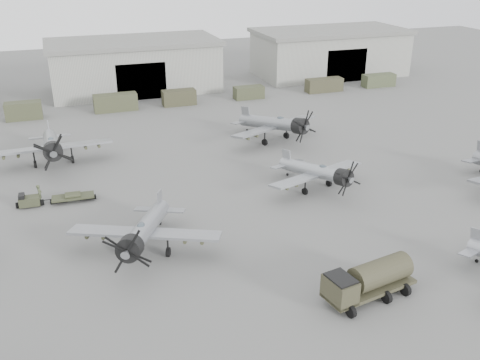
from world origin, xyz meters
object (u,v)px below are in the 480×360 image
at_px(aircraft_mid_1, 144,231).
at_px(ground_crew, 40,194).
at_px(aircraft_far_0, 52,145).
at_px(aircraft_far_1, 277,124).
at_px(tug_trailer, 46,199).
at_px(fuel_tanker, 369,279).
at_px(aircraft_mid_2, 319,172).

distance_m(aircraft_mid_1, ground_crew, 15.72).
xyz_separation_m(aircraft_far_0, ground_crew, (-1.58, -9.75, -1.55)).
height_order(aircraft_far_1, tug_trailer, aircraft_far_1).
relative_size(aircraft_mid_1, ground_crew, 6.44).
relative_size(aircraft_far_1, ground_crew, 6.89).
bearing_deg(aircraft_far_0, fuel_tanker, -60.47).
bearing_deg(fuel_tanker, ground_crew, 122.38).
bearing_deg(aircraft_far_0, aircraft_mid_2, -34.17).
distance_m(aircraft_mid_1, aircraft_mid_2, 20.46).
relative_size(aircraft_mid_2, ground_crew, 6.01).
distance_m(aircraft_far_1, ground_crew, 30.50).
relative_size(aircraft_far_0, ground_crew, 7.21).
xyz_separation_m(fuel_tanker, tug_trailer, (-21.87, 23.71, -1.06)).
relative_size(aircraft_far_1, fuel_tanker, 1.75).
bearing_deg(ground_crew, tug_trailer, -133.69).
height_order(aircraft_far_1, fuel_tanker, aircraft_far_1).
relative_size(aircraft_mid_2, fuel_tanker, 1.53).
distance_m(fuel_tanker, tug_trailer, 32.27).
relative_size(tug_trailer, ground_crew, 3.76).
bearing_deg(fuel_tanker, aircraft_mid_1, 132.19).
relative_size(aircraft_far_0, tug_trailer, 1.92).
height_order(aircraft_mid_1, tug_trailer, aircraft_mid_1).
height_order(aircraft_mid_1, fuel_tanker, aircraft_mid_1).
distance_m(aircraft_far_0, ground_crew, 10.00).
xyz_separation_m(tug_trailer, ground_crew, (-0.56, 0.68, 0.42)).
distance_m(aircraft_far_1, tug_trailer, 30.19).
height_order(fuel_tanker, tug_trailer, fuel_tanker).
distance_m(aircraft_far_0, fuel_tanker, 40.02).
xyz_separation_m(aircraft_far_1, fuel_tanker, (-6.74, -33.15, -0.83)).
bearing_deg(aircraft_mid_1, aircraft_far_0, 130.51).
bearing_deg(aircraft_far_1, tug_trailer, 175.67).
height_order(aircraft_far_0, ground_crew, aircraft_far_0).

